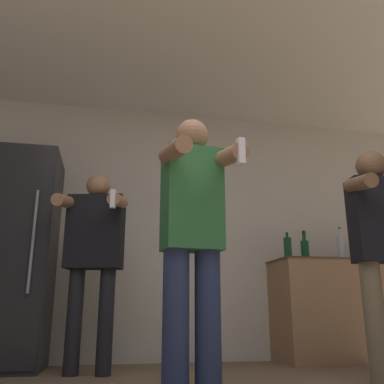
# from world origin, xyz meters

# --- Properties ---
(wall_back) EXTENTS (7.00, 0.06, 2.55)m
(wall_back) POSITION_xyz_m (0.00, 2.91, 1.27)
(wall_back) COLOR beige
(wall_back) RESTS_ON ground_plane
(ceiling_slab) EXTENTS (7.00, 3.40, 0.05)m
(ceiling_slab) POSITION_xyz_m (0.00, 1.44, 2.57)
(ceiling_slab) COLOR silver
(ceiling_slab) RESTS_ON wall_back
(refrigerator) EXTENTS (0.68, 0.71, 1.83)m
(refrigerator) POSITION_xyz_m (-1.31, 2.54, 0.92)
(refrigerator) COLOR #262628
(refrigerator) RESTS_ON ground_plane
(counter) EXTENTS (1.38, 0.59, 0.96)m
(counter) POSITION_xyz_m (1.80, 2.60, 0.48)
(counter) COLOR #997551
(counter) RESTS_ON ground_plane
(bottle_short_whiskey) EXTENTS (0.07, 0.07, 0.33)m
(bottle_short_whiskey) POSITION_xyz_m (1.79, 2.52, 1.09)
(bottle_short_whiskey) COLOR silver
(bottle_short_whiskey) RESTS_ON counter
(bottle_amber_bourbon) EXTENTS (0.09, 0.09, 0.28)m
(bottle_amber_bourbon) POSITION_xyz_m (2.08, 2.52, 1.06)
(bottle_amber_bourbon) COLOR #563314
(bottle_amber_bourbon) RESTS_ON counter
(bottle_clear_vodka) EXTENTS (0.07, 0.07, 0.28)m
(bottle_clear_vodka) POSITION_xyz_m (1.22, 2.52, 1.07)
(bottle_clear_vodka) COLOR #194723
(bottle_clear_vodka) RESTS_ON counter
(bottle_dark_rum) EXTENTS (0.08, 0.08, 0.29)m
(bottle_dark_rum) POSITION_xyz_m (1.39, 2.52, 1.07)
(bottle_dark_rum) COLOR #194723
(bottle_dark_rum) RESTS_ON counter
(person_woman_foreground) EXTENTS (0.44, 0.49, 1.55)m
(person_woman_foreground) POSITION_xyz_m (-0.05, 0.91, 0.86)
(person_woman_foreground) COLOR navy
(person_woman_foreground) RESTS_ON ground_plane
(person_man_side) EXTENTS (0.47, 0.48, 1.57)m
(person_man_side) POSITION_xyz_m (1.31, 1.21, 0.91)
(person_man_side) COLOR #75664C
(person_man_side) RESTS_ON ground_plane
(person_spectator_back) EXTENTS (0.59, 0.56, 1.58)m
(person_spectator_back) POSITION_xyz_m (-0.61, 2.14, 0.96)
(person_spectator_back) COLOR black
(person_spectator_back) RESTS_ON ground_plane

